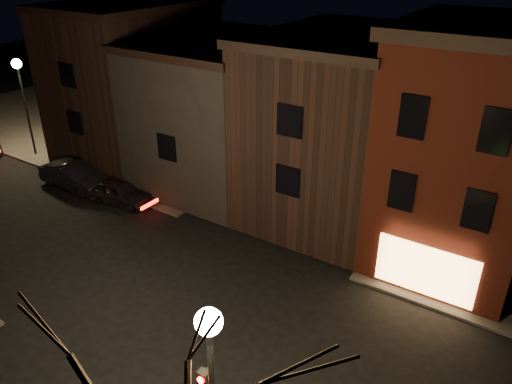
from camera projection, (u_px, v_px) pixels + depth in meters
ground at (187, 301)px, 20.62m from camera, size 120.00×120.00×0.00m
sidewalk_far_left at (163, 104)px, 45.32m from camera, size 30.00×30.00×0.12m
corner_building at (468, 148)px, 21.30m from camera, size 6.50×8.50×10.50m
row_building_a at (338, 126)px, 25.52m from camera, size 7.30×10.30×9.40m
row_building_b at (225, 111)px, 29.31m from camera, size 7.80×10.30×8.40m
row_building_c at (135, 81)px, 32.54m from camera, size 7.30×10.30×9.90m
street_lamp_near at (211, 362)px, 10.76m from camera, size 0.60×0.60×6.48m
street_lamp_far at (20, 81)px, 32.25m from camera, size 0.60×0.60×6.48m
parked_car_a at (119, 192)px, 28.00m from camera, size 4.12×2.05×1.35m
parked_car_b at (75, 176)px, 29.63m from camera, size 4.77×1.67×1.57m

